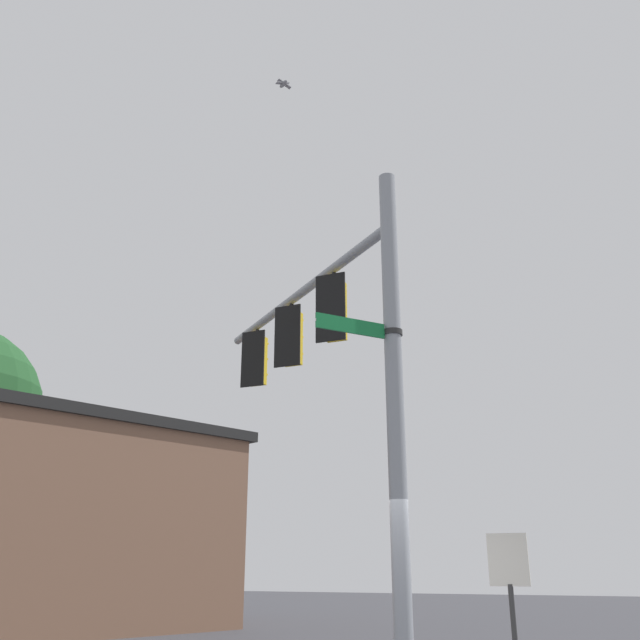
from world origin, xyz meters
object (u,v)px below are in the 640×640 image
(traffic_light_mid_outer, at_px, (257,360))
(traffic_light_nearest_pole, at_px, (335,310))
(historical_marker, at_px, (510,584))
(street_name_sign, at_px, (371,329))
(bird_flying, at_px, (283,84))
(traffic_light_mid_inner, at_px, (292,338))

(traffic_light_mid_outer, bearing_deg, traffic_light_nearest_pole, -39.26)
(traffic_light_nearest_pole, height_order, historical_marker, traffic_light_nearest_pole)
(traffic_light_mid_outer, distance_m, street_name_sign, 5.37)
(historical_marker, bearing_deg, bird_flying, -159.26)
(traffic_light_mid_outer, bearing_deg, traffic_light_mid_inner, -39.26)
(traffic_light_nearest_pole, distance_m, traffic_light_mid_inner, 1.74)
(traffic_light_nearest_pole, height_order, traffic_light_mid_inner, same)
(traffic_light_nearest_pole, relative_size, traffic_light_mid_outer, 1.00)
(traffic_light_nearest_pole, distance_m, traffic_light_mid_outer, 3.48)
(street_name_sign, xyz_separation_m, historical_marker, (1.31, 2.29, -3.48))
(street_name_sign, height_order, historical_marker, street_name_sign)
(bird_flying, bearing_deg, historical_marker, 20.74)
(street_name_sign, distance_m, historical_marker, 4.36)
(traffic_light_mid_outer, xyz_separation_m, bird_flying, (1.81, -2.61, 4.72))
(traffic_light_nearest_pole, relative_size, street_name_sign, 1.15)
(traffic_light_nearest_pole, bearing_deg, bird_flying, -155.39)
(traffic_light_mid_outer, bearing_deg, street_name_sign, -43.47)
(bird_flying, bearing_deg, street_name_sign, -26.98)
(traffic_light_mid_inner, relative_size, bird_flying, 4.25)
(traffic_light_nearest_pole, bearing_deg, traffic_light_mid_outer, 140.74)
(street_name_sign, bearing_deg, historical_marker, 60.24)
(street_name_sign, bearing_deg, bird_flying, 153.02)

